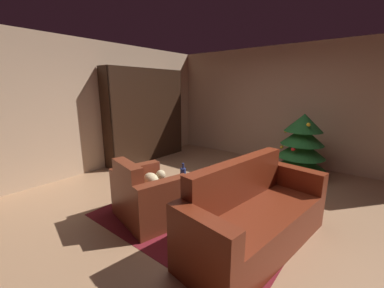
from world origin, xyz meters
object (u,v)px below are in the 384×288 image
at_px(couch_red, 254,218).
at_px(coffee_table, 195,188).
at_px(bookshelf_unit, 151,116).
at_px(armchair_red, 147,197).
at_px(bottle_on_table, 183,175).
at_px(decorated_tree, 302,146).
at_px(book_stack_on_table, 194,180).

xyz_separation_m(couch_red, coffee_table, (-0.90, 0.08, 0.08)).
relative_size(bookshelf_unit, armchair_red, 2.06).
distance_m(armchair_red, bottle_on_table, 0.56).
distance_m(couch_red, coffee_table, 0.91).
bearing_deg(couch_red, decorated_tree, 94.78).
relative_size(couch_red, decorated_tree, 1.61).
height_order(armchair_red, book_stack_on_table, armchair_red).
height_order(coffee_table, decorated_tree, decorated_tree).
bearing_deg(bookshelf_unit, book_stack_on_table, -30.72).
distance_m(bookshelf_unit, decorated_tree, 3.43).
bearing_deg(bookshelf_unit, coffee_table, -30.90).
bearing_deg(armchair_red, book_stack_on_table, 51.70).
relative_size(bookshelf_unit, couch_red, 1.07).
relative_size(bookshelf_unit, decorated_tree, 1.73).
relative_size(couch_red, bottle_on_table, 7.15).
xyz_separation_m(bookshelf_unit, decorated_tree, (3.27, 0.93, -0.43)).
bearing_deg(coffee_table, bookshelf_unit, 149.10).
distance_m(coffee_table, bottle_on_table, 0.24).
bearing_deg(couch_red, bookshelf_unit, 154.94).
height_order(book_stack_on_table, decorated_tree, decorated_tree).
distance_m(armchair_red, decorated_tree, 3.17).
distance_m(coffee_table, decorated_tree, 2.58).
xyz_separation_m(armchair_red, decorated_tree, (1.13, 2.95, 0.32)).
height_order(couch_red, bottle_on_table, couch_red).
bearing_deg(book_stack_on_table, couch_red, -7.29).
relative_size(book_stack_on_table, decorated_tree, 0.17).
distance_m(bookshelf_unit, armchair_red, 3.03).
xyz_separation_m(armchair_red, book_stack_on_table, (0.40, 0.51, 0.19)).
height_order(couch_red, decorated_tree, decorated_tree).
bearing_deg(bottle_on_table, book_stack_on_table, 40.16).
xyz_separation_m(book_stack_on_table, decorated_tree, (0.73, 2.44, 0.14)).
bearing_deg(bottle_on_table, coffee_table, 19.47).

